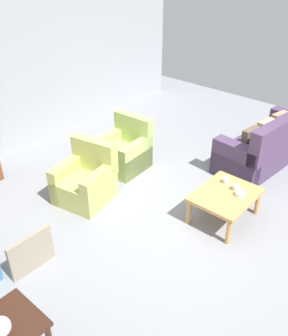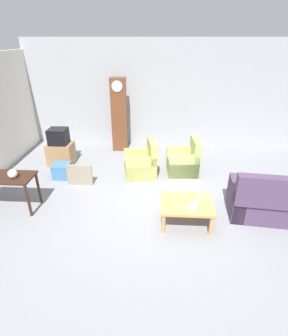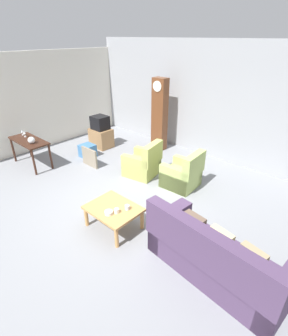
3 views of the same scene
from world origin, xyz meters
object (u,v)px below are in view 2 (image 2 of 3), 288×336
object	(u,v)px
armchair_olive_near	(142,164)
glass_dome_cloche	(13,174)
couch_floral	(287,203)
tv_crt	(58,136)
grandfather_clock	(119,115)
storage_box_blue	(62,171)
tv_stand_cabinet	(61,154)
bowl_white_stacked	(192,207)
coffee_table_wood	(186,206)
console_table_dark	(1,181)
cup_white_porcelain	(196,203)
framed_picture_leaning	(80,175)
armchair_olive_far	(184,161)

from	to	relation	value
armchair_olive_near	glass_dome_cloche	world-z (taller)	glass_dome_cloche
couch_floral	tv_crt	xyz separation A→B (m)	(-5.19, 2.16, 0.46)
grandfather_clock	storage_box_blue	bearing A→B (deg)	-122.05
tv_stand_cabinet	tv_crt	size ratio (longest dim) A/B	1.42
tv_stand_cabinet	glass_dome_cloche	distance (m)	2.27
grandfather_clock	tv_crt	size ratio (longest dim) A/B	4.56
bowl_white_stacked	couch_floral	bearing A→B (deg)	12.89
grandfather_clock	bowl_white_stacked	size ratio (longest dim) A/B	15.02
coffee_table_wood	grandfather_clock	xyz separation A→B (m)	(-1.77, 3.53, 0.72)
tv_stand_cabinet	tv_crt	distance (m)	0.51
glass_dome_cloche	bowl_white_stacked	bearing A→B (deg)	-6.23
grandfather_clock	tv_crt	bearing A→B (deg)	-142.79
armchair_olive_near	grandfather_clock	bearing A→B (deg)	116.07
coffee_table_wood	grandfather_clock	bearing A→B (deg)	116.63
armchair_olive_near	console_table_dark	bearing A→B (deg)	-148.34
armchair_olive_near	cup_white_porcelain	distance (m)	2.28
coffee_table_wood	cup_white_porcelain	size ratio (longest dim) A/B	10.82
tv_stand_cabinet	storage_box_blue	bearing A→B (deg)	-69.50
framed_picture_leaning	glass_dome_cloche	size ratio (longest dim) A/B	3.37
armchair_olive_far	cup_white_porcelain	size ratio (longest dim) A/B	10.37
coffee_table_wood	tv_crt	bearing A→B (deg)	143.65
bowl_white_stacked	armchair_olive_far	bearing A→B (deg)	89.13
bowl_white_stacked	console_table_dark	bearing A→B (deg)	173.49
couch_floral	armchair_olive_near	size ratio (longest dim) A/B	2.36
bowl_white_stacked	framed_picture_leaning	bearing A→B (deg)	149.68
grandfather_clock	cup_white_porcelain	distance (m)	4.12
couch_floral	console_table_dark	xyz separation A→B (m)	(-5.59, 0.00, 0.29)
couch_floral	console_table_dark	world-z (taller)	couch_floral
glass_dome_cloche	armchair_olive_far	bearing A→B (deg)	28.79
couch_floral	grandfather_clock	xyz separation A→B (m)	(-3.70, 3.29, 0.74)
armchair_olive_far	storage_box_blue	distance (m)	3.12
armchair_olive_far	storage_box_blue	size ratio (longest dim) A/B	2.20
storage_box_blue	cup_white_porcelain	world-z (taller)	cup_white_porcelain
tv_stand_cabinet	glass_dome_cloche	bearing A→B (deg)	-92.41
tv_crt	coffee_table_wood	bearing A→B (deg)	-36.35
cup_white_porcelain	armchair_olive_near	bearing A→B (deg)	119.99
armchair_olive_near	tv_stand_cabinet	bearing A→B (deg)	167.72
tv_crt	glass_dome_cloche	size ratio (longest dim) A/B	2.70
armchair_olive_near	cup_white_porcelain	bearing A→B (deg)	-60.01
cup_white_porcelain	bowl_white_stacked	xyz separation A→B (m)	(-0.08, -0.12, -0.01)
tv_crt	console_table_dark	bearing A→B (deg)	-100.49
armchair_olive_near	armchair_olive_far	distance (m)	1.11
couch_floral	framed_picture_leaning	distance (m)	4.47
armchair_olive_near	glass_dome_cloche	xyz separation A→B (m)	(-2.38, -1.71, 0.54)
couch_floral	tv_stand_cabinet	xyz separation A→B (m)	(-5.19, 2.16, -0.05)
grandfather_clock	tv_stand_cabinet	bearing A→B (deg)	-142.79
couch_floral	grandfather_clock	size ratio (longest dim) A/B	0.99
bowl_white_stacked	cup_white_porcelain	bearing A→B (deg)	56.21
coffee_table_wood	glass_dome_cloche	bearing A→B (deg)	176.71
couch_floral	tv_stand_cabinet	size ratio (longest dim) A/B	3.20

